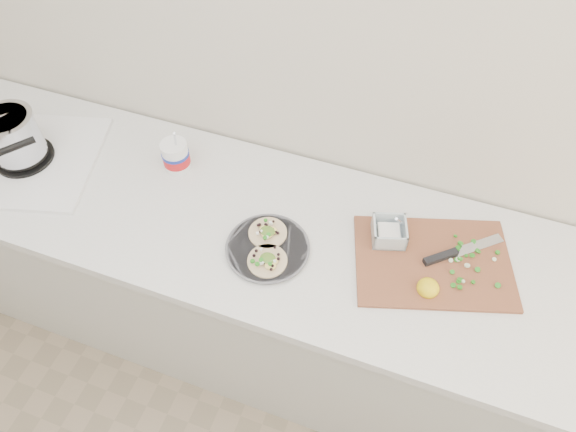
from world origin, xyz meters
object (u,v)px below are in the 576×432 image
(cutboard, at_px, (431,257))
(stove, at_px, (18,145))
(tub, at_px, (176,154))
(taco_plate, at_px, (267,246))

(cutboard, bearing_deg, stove, 165.62)
(tub, relative_size, cutboard, 0.39)
(taco_plate, relative_size, tub, 1.24)
(stove, distance_m, cutboard, 1.41)
(stove, height_order, tub, stove)
(taco_plate, bearing_deg, stove, 176.09)
(taco_plate, bearing_deg, tub, 152.39)
(taco_plate, xyz_separation_m, tub, (-0.41, 0.22, 0.05))
(stove, relative_size, taco_plate, 2.28)
(tub, height_order, cutboard, tub)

